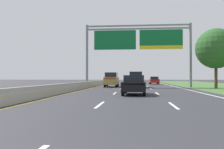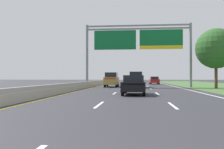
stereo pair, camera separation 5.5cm
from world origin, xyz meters
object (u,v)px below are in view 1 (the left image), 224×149
object	(u,v)px
car_gold_left_lane_suv	(112,79)
roadside_tree_mid	(216,49)
overhead_sign_gantry	(138,42)
pickup_truck_blue	(136,80)
car_black_centre_lane_sedan	(134,85)
car_red_right_lane_sedan	(154,80)

from	to	relation	value
car_gold_left_lane_suv	roadside_tree_mid	distance (m)	14.68
overhead_sign_gantry	pickup_truck_blue	xyz separation A→B (m)	(-0.28, -0.97, -5.34)
car_black_centre_lane_sedan	car_gold_left_lane_suv	bearing A→B (deg)	13.68
car_gold_left_lane_suv	car_black_centre_lane_sedan	distance (m)	16.19
car_red_right_lane_sedan	overhead_sign_gantry	bearing A→B (deg)	167.01
car_red_right_lane_sedan	car_black_centre_lane_sedan	bearing A→B (deg)	171.97
overhead_sign_gantry	car_red_right_lane_sedan	size ratio (longest dim) A/B	3.40
pickup_truck_blue	roadside_tree_mid	world-z (taller)	roadside_tree_mid
car_gold_left_lane_suv	car_red_right_lane_sedan	xyz separation A→B (m)	(7.34, 15.38, -0.28)
pickup_truck_blue	car_black_centre_lane_sedan	distance (m)	13.95
overhead_sign_gantry	car_gold_left_lane_suv	bearing A→B (deg)	166.75
overhead_sign_gantry	car_red_right_lane_sedan	bearing A→B (deg)	77.84
car_black_centre_lane_sedan	roadside_tree_mid	size ratio (longest dim) A/B	0.59
pickup_truck_blue	car_black_centre_lane_sedan	size ratio (longest dim) A/B	1.22
car_red_right_lane_sedan	roadside_tree_mid	xyz separation A→B (m)	(6.11, -19.79, 4.16)
overhead_sign_gantry	roadside_tree_mid	xyz separation A→B (m)	(9.62, -3.51, -1.43)
overhead_sign_gantry	car_red_right_lane_sedan	distance (m)	17.57
pickup_truck_blue	car_red_right_lane_sedan	xyz separation A→B (m)	(3.79, 17.25, -0.26)
car_black_centre_lane_sedan	car_red_right_lane_sedan	size ratio (longest dim) A/B	1.00
car_gold_left_lane_suv	car_red_right_lane_sedan	size ratio (longest dim) A/B	1.06
car_gold_left_lane_suv	pickup_truck_blue	bearing A→B (deg)	-118.14
overhead_sign_gantry	car_gold_left_lane_suv	size ratio (longest dim) A/B	3.20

